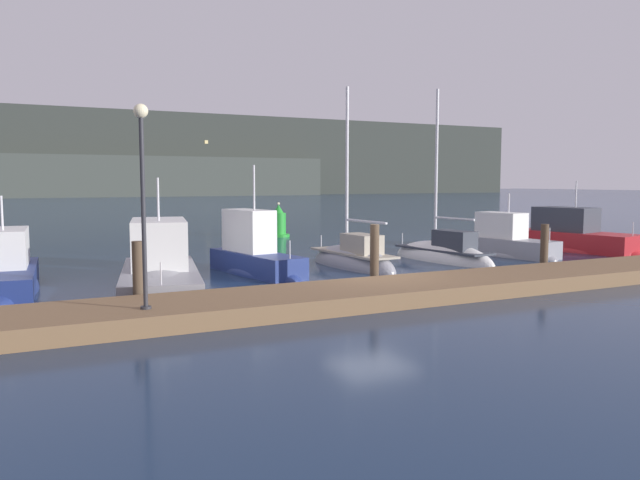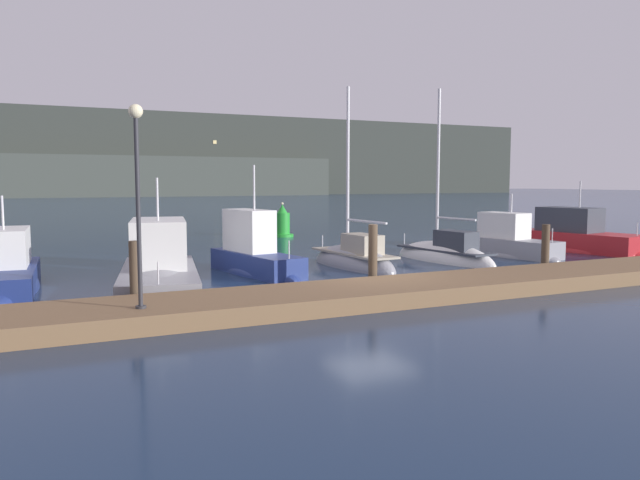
# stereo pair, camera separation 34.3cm
# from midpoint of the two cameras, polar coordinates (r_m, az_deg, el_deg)

# --- Properties ---
(ground_plane) EXTENTS (400.00, 400.00, 0.00)m
(ground_plane) POSITION_cam_midpoint_polar(r_m,az_deg,el_deg) (19.37, 4.28, -4.44)
(ground_plane) COLOR #192D4C
(dock) EXTENTS (35.57, 2.80, 0.45)m
(dock) POSITION_cam_midpoint_polar(r_m,az_deg,el_deg) (17.85, 7.20, -4.58)
(dock) COLOR brown
(dock) RESTS_ON ground
(mooring_pile_1) EXTENTS (0.28, 0.28, 1.78)m
(mooring_pile_1) POSITION_cam_midpoint_polar(r_m,az_deg,el_deg) (16.68, -16.87, -3.16)
(mooring_pile_1) COLOR #4C3D2D
(mooring_pile_1) RESTS_ON ground
(mooring_pile_2) EXTENTS (0.28, 0.28, 2.00)m
(mooring_pile_2) POSITION_cam_midpoint_polar(r_m,az_deg,el_deg) (19.12, 4.49, -1.55)
(mooring_pile_2) COLOR #4C3D2D
(mooring_pile_2) RESTS_ON ground
(mooring_pile_3) EXTENTS (0.28, 0.28, 1.79)m
(mooring_pile_3) POSITION_cam_midpoint_polar(r_m,az_deg,el_deg) (23.53, 19.42, -0.79)
(mooring_pile_3) COLOR #4C3D2D
(mooring_pile_3) RESTS_ON ground
(motorboat_berth_2) EXTENTS (2.28, 6.16, 3.53)m
(motorboat_berth_2) POSITION_cam_midpoint_polar(r_m,az_deg,el_deg) (21.37, -27.26, -3.34)
(motorboat_berth_2) COLOR navy
(motorboat_berth_2) RESTS_ON ground
(motorboat_berth_3) EXTENTS (3.87, 7.67, 4.08)m
(motorboat_berth_3) POSITION_cam_midpoint_polar(r_m,az_deg,el_deg) (20.41, -14.89, -3.18)
(motorboat_berth_3) COLOR gray
(motorboat_berth_3) RESTS_ON ground
(motorboat_berth_4) EXTENTS (2.33, 5.33, 4.45)m
(motorboat_berth_4) POSITION_cam_midpoint_polar(r_m,az_deg,el_deg) (22.47, -6.43, -2.00)
(motorboat_berth_4) COLOR navy
(motorboat_berth_4) RESTS_ON ground
(sailboat_berth_5) EXTENTS (1.84, 5.33, 7.75)m
(sailboat_berth_5) POSITION_cam_midpoint_polar(r_m,az_deg,el_deg) (24.12, 2.64, -2.21)
(sailboat_berth_5) COLOR gray
(sailboat_berth_5) RESTS_ON ground
(sailboat_berth_6) EXTENTS (2.01, 5.71, 7.91)m
(sailboat_berth_6) POSITION_cam_midpoint_polar(r_m,az_deg,el_deg) (26.30, 10.83, -1.67)
(sailboat_berth_6) COLOR white
(sailboat_berth_6) RESTS_ON ground
(motorboat_berth_7) EXTENTS (2.35, 5.00, 3.22)m
(motorboat_berth_7) POSITION_cam_midpoint_polar(r_m,az_deg,el_deg) (28.92, 16.46, -0.64)
(motorboat_berth_7) COLOR gray
(motorboat_berth_7) RESTS_ON ground
(motorboat_berth_8) EXTENTS (3.37, 6.63, 3.83)m
(motorboat_berth_8) POSITION_cam_midpoint_polar(r_m,az_deg,el_deg) (32.17, 21.97, -0.18)
(motorboat_berth_8) COLOR red
(motorboat_berth_8) RESTS_ON ground
(channel_buoy) EXTENTS (1.31, 1.31, 2.05)m
(channel_buoy) POSITION_cam_midpoint_polar(r_m,az_deg,el_deg) (37.27, -4.07, 1.49)
(channel_buoy) COLOR green
(channel_buoy) RESTS_ON ground
(dock_lamppost) EXTENTS (0.32, 0.32, 4.54)m
(dock_lamppost) POSITION_cam_midpoint_polar(r_m,az_deg,el_deg) (14.36, -16.59, 5.72)
(dock_lamppost) COLOR #2D2D33
(dock_lamppost) RESTS_ON dock
(hillside_backdrop) EXTENTS (240.00, 23.00, 18.93)m
(hillside_backdrop) POSITION_cam_midpoint_polar(r_m,az_deg,el_deg) (148.69, -23.65, 7.03)
(hillside_backdrop) COLOR #333833
(hillside_backdrop) RESTS_ON ground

